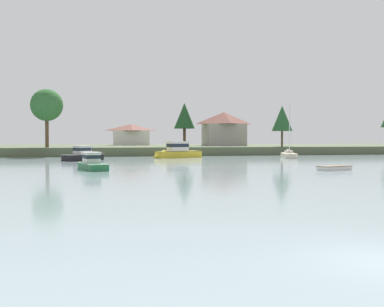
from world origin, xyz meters
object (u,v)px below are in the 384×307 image
object	(u,v)px
cruiser_green	(91,165)
cruiser_black	(86,157)
cruiser_yellow	(175,154)
dinghy_white	(334,169)
sailboat_cream	(289,157)

from	to	relation	value
cruiser_green	cruiser_black	size ratio (longest dim) A/B	1.02
cruiser_black	cruiser_yellow	bearing A→B (deg)	25.22
dinghy_white	cruiser_black	xyz separation A→B (m)	(-25.44, 27.15, 0.35)
sailboat_cream	cruiser_yellow	xyz separation A→B (m)	(-18.35, 5.52, 0.47)
cruiser_green	sailboat_cream	bearing A→B (deg)	34.64
sailboat_cream	cruiser_yellow	size ratio (longest dim) A/B	0.99
cruiser_black	dinghy_white	bearing A→B (deg)	-46.87
dinghy_white	cruiser_black	distance (m)	37.20
cruiser_green	dinghy_white	xyz separation A→B (m)	(24.56, -6.34, -0.26)
dinghy_white	cruiser_black	world-z (taller)	cruiser_black
cruiser_green	cruiser_yellow	xyz separation A→B (m)	(13.73, 27.69, 0.28)
cruiser_green	sailboat_cream	xyz separation A→B (m)	(32.08, 22.17, -0.19)
cruiser_yellow	dinghy_white	xyz separation A→B (m)	(10.83, -34.03, -0.54)
cruiser_green	cruiser_yellow	distance (m)	30.91
cruiser_yellow	dinghy_white	world-z (taller)	cruiser_yellow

